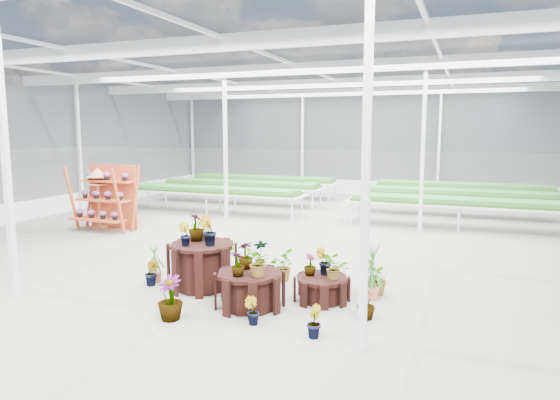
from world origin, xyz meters
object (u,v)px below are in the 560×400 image
(plinth_tall, at_px, (202,266))
(plinth_mid, at_px, (250,290))
(plinth_low, at_px, (322,289))
(bird_table, at_px, (99,198))
(shelf_rack, at_px, (104,198))

(plinth_tall, height_order, plinth_mid, plinth_tall)
(plinth_low, relative_size, bird_table, 0.51)
(plinth_tall, height_order, shelf_rack, shelf_rack)
(plinth_mid, xyz_separation_m, bird_table, (-6.76, 4.42, 0.59))
(plinth_tall, relative_size, plinth_mid, 1.10)
(plinth_tall, distance_m, shelf_rack, 6.37)
(plinth_low, xyz_separation_m, bird_table, (-7.76, 3.72, 0.68))
(shelf_rack, distance_m, bird_table, 0.39)
(plinth_tall, xyz_separation_m, plinth_low, (2.20, 0.10, -0.21))
(shelf_rack, bearing_deg, plinth_mid, -31.63)
(plinth_tall, height_order, plinth_low, plinth_tall)
(shelf_rack, relative_size, bird_table, 1.05)
(plinth_low, height_order, bird_table, bird_table)
(shelf_rack, bearing_deg, plinth_tall, -33.07)
(plinth_mid, relative_size, shelf_rack, 0.59)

